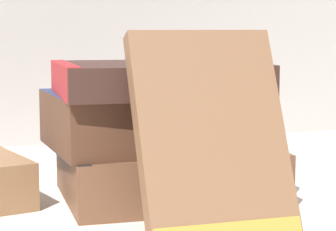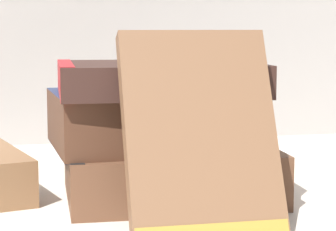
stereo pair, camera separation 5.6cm
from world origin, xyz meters
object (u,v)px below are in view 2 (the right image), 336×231
object	(u,v)px
book_leaning_front	(201,140)
pocket_watch	(195,60)
book_flat_middle	(145,119)
book_flat_top	(152,78)
book_flat_bottom	(164,172)

from	to	relation	value
book_leaning_front	pocket_watch	bearing A→B (deg)	78.69
book_flat_middle	book_flat_top	xyz separation A→B (m)	(0.00, -0.02, 0.04)
book_flat_bottom	pocket_watch	bearing A→B (deg)	-59.89
book_flat_top	pocket_watch	bearing A→B (deg)	-37.35
book_flat_middle	book_leaning_front	world-z (taller)	book_leaning_front
book_flat_bottom	pocket_watch	size ratio (longest dim) A/B	3.64
book_leaning_front	book_flat_top	bearing A→B (deg)	98.54
book_flat_top	pocket_watch	world-z (taller)	pocket_watch
book_flat_bottom	book_leaning_front	xyz separation A→B (m)	(0.00, -0.12, 0.05)
book_flat_bottom	pocket_watch	distance (m)	0.11
book_leaning_front	book_flat_bottom	bearing A→B (deg)	91.71
book_flat_top	book_flat_middle	bearing A→B (deg)	104.16
book_flat_bottom	book_flat_middle	xyz separation A→B (m)	(-0.02, 0.01, 0.05)
book_flat_bottom	book_leaning_front	bearing A→B (deg)	-86.41
book_flat_middle	book_leaning_front	bearing A→B (deg)	-84.11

